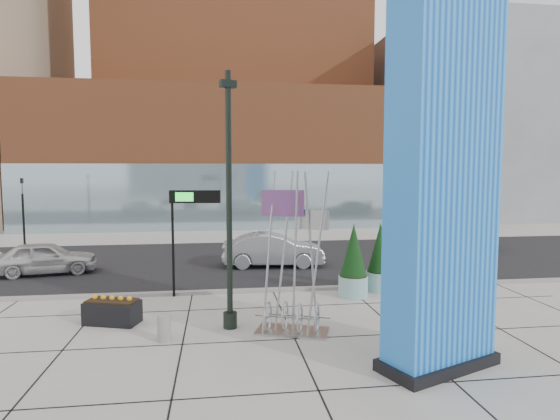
{
  "coord_description": "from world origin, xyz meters",
  "views": [
    {
      "loc": [
        -1.05,
        -13.17,
        4.6
      ],
      "look_at": [
        1.0,
        2.0,
        3.26
      ],
      "focal_mm": 30.0,
      "sensor_mm": 36.0,
      "label": 1
    }
  ],
  "objects": [
    {
      "name": "ground",
      "position": [
        0.0,
        0.0,
        0.0
      ],
      "size": [
        160.0,
        160.0,
        0.0
      ],
      "primitive_type": "plane",
      "color": "#9E9991",
      "rests_on": "ground"
    },
    {
      "name": "street_asphalt",
      "position": [
        0.0,
        10.0,
        0.01
      ],
      "size": [
        80.0,
        12.0,
        0.02
      ],
      "primitive_type": "cube",
      "color": "black",
      "rests_on": "ground"
    },
    {
      "name": "curb_edge",
      "position": [
        0.0,
        4.0,
        0.06
      ],
      "size": [
        80.0,
        0.3,
        0.12
      ],
      "primitive_type": "cube",
      "color": "gray",
      "rests_on": "ground"
    },
    {
      "name": "tower_podium",
      "position": [
        1.0,
        27.0,
        5.5
      ],
      "size": [
        34.0,
        10.0,
        11.0
      ],
      "primitive_type": "cube",
      "color": "#A1542E",
      "rests_on": "ground"
    },
    {
      "name": "tower_glass_front",
      "position": [
        1.0,
        22.2,
        2.5
      ],
      "size": [
        34.0,
        0.6,
        5.0
      ],
      "primitive_type": "cube",
      "color": "#8CA5B2",
      "rests_on": "ground"
    },
    {
      "name": "building_grey_parking",
      "position": [
        26.0,
        32.0,
        9.0
      ],
      "size": [
        20.0,
        18.0,
        18.0
      ],
      "primitive_type": "cube",
      "color": "slate",
      "rests_on": "ground"
    },
    {
      "name": "building_pale_office",
      "position": [
        36.0,
        48.0,
        27.5
      ],
      "size": [
        16.0,
        16.0,
        55.0
      ],
      "primitive_type": "cube",
      "color": "#B2B7BC",
      "rests_on": "ground"
    },
    {
      "name": "blue_pylon",
      "position": [
        4.0,
        -3.23,
        4.59
      ],
      "size": [
        3.12,
        2.27,
        9.5
      ],
      "rotation": [
        0.0,
        0.0,
        0.39
      ],
      "color": "blue",
      "rests_on": "ground"
    },
    {
      "name": "lamp_post",
      "position": [
        -0.71,
        0.15,
        3.0
      ],
      "size": [
        0.5,
        0.4,
        7.33
      ],
      "rotation": [
        0.0,
        0.0,
        0.37
      ],
      "color": "black",
      "rests_on": "ground"
    },
    {
      "name": "public_art_sculpture",
      "position": [
        1.04,
        -0.45,
        1.2
      ],
      "size": [
        2.23,
        1.62,
        4.57
      ],
      "rotation": [
        0.0,
        0.0,
        -0.34
      ],
      "color": "#B5B9BB",
      "rests_on": "ground"
    },
    {
      "name": "concrete_bollard",
      "position": [
        -2.5,
        -0.69,
        0.36
      ],
      "size": [
        0.37,
        0.37,
        0.72
      ],
      "primitive_type": "cylinder",
      "color": "gray",
      "rests_on": "ground"
    },
    {
      "name": "overhead_street_sign",
      "position": [
        -1.99,
        3.8,
        3.3
      ],
      "size": [
        1.82,
        0.35,
        3.85
      ],
      "rotation": [
        0.0,
        0.0,
        -0.1
      ],
      "color": "black",
      "rests_on": "ground"
    },
    {
      "name": "round_planter_east",
      "position": [
        5.03,
        3.6,
        1.23
      ],
      "size": [
        1.04,
        1.04,
        2.59
      ],
      "color": "#89B9B7",
      "rests_on": "ground"
    },
    {
      "name": "round_planter_mid",
      "position": [
        3.86,
        3.37,
        1.07
      ],
      "size": [
        0.9,
        0.9,
        2.26
      ],
      "color": "#89B9B7",
      "rests_on": "ground"
    },
    {
      "name": "round_planter_west",
      "position": [
        3.8,
        2.96,
        1.26
      ],
      "size": [
        1.06,
        1.06,
        2.66
      ],
      "color": "#89B9B7",
      "rests_on": "ground"
    },
    {
      "name": "box_planter_north",
      "position": [
        -4.19,
        1.0,
        0.39
      ],
      "size": [
        1.72,
        1.21,
        0.86
      ],
      "rotation": [
        0.0,
        0.0,
        -0.31
      ],
      "color": "black",
      "rests_on": "ground"
    },
    {
      "name": "car_white_west",
      "position": [
        -8.54,
        8.2,
        0.72
      ],
      "size": [
        4.46,
        2.49,
        1.43
      ],
      "primitive_type": "imported",
      "rotation": [
        0.0,
        0.0,
        1.77
      ],
      "color": "silver",
      "rests_on": "ground"
    },
    {
      "name": "car_silver_mid",
      "position": [
        1.55,
        8.5,
        0.78
      ],
      "size": [
        4.85,
        1.99,
        1.56
      ],
      "primitive_type": "imported",
      "rotation": [
        0.0,
        0.0,
        1.5
      ],
      "color": "#929499",
      "rests_on": "ground"
    },
    {
      "name": "car_dark_east",
      "position": [
        12.0,
        11.51,
        0.69
      ],
      "size": [
        4.88,
        2.24,
        1.38
      ],
      "primitive_type": "imported",
      "rotation": [
        0.0,
        0.0,
        -1.64
      ],
      "color": "black",
      "rests_on": "ground"
    },
    {
      "name": "traffic_signal",
      "position": [
        -12.0,
        15.0,
        2.3
      ],
      "size": [
        0.15,
        0.18,
        4.1
      ],
      "color": "black",
      "rests_on": "ground"
    }
  ]
}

